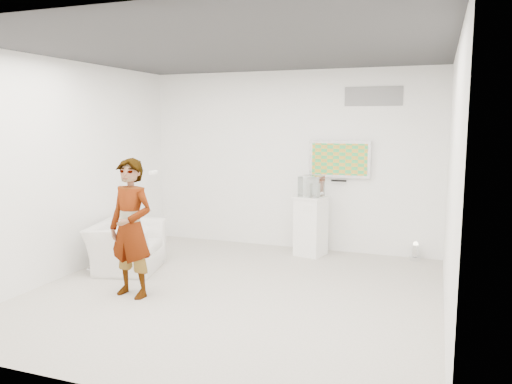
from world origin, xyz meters
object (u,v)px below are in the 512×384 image
person (131,228)px  pedestal (311,226)px  floor_uplight (415,251)px  armchair (126,247)px  tv (340,159)px

person → pedestal: bearing=66.8°
person → pedestal: size_ratio=1.78×
person → floor_uplight: bearing=50.0°
armchair → person: bearing=-155.7°
person → armchair: 1.28m
armchair → floor_uplight: armchair is taller
tv → pedestal: tv is taller
pedestal → armchair: bearing=-143.8°
tv → floor_uplight: (1.24, -0.09, -1.41)m
armchair → floor_uplight: bearing=-77.6°
person → tv: bearing=64.4°
armchair → pedestal: size_ratio=1.09×
tv → armchair: size_ratio=0.95×
armchair → floor_uplight: size_ratio=3.76×
pedestal → floor_uplight: (1.62, 0.25, -0.34)m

